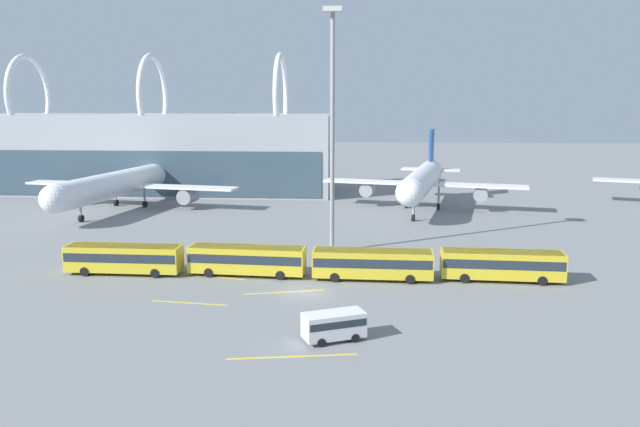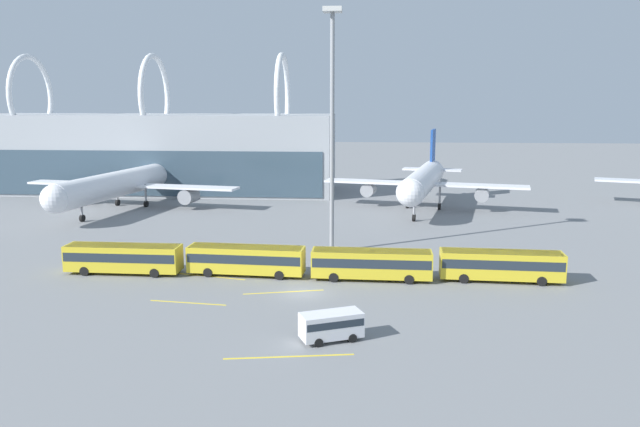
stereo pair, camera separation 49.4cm
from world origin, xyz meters
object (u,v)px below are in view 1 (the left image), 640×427
at_px(shuttle_bus_2, 372,262).
at_px(airliner_at_gate_near, 128,182).
at_px(shuttle_bus_3, 502,263).
at_px(floodlight_mast, 332,105).
at_px(shuttle_bus_0, 124,257).
at_px(service_van_foreground, 334,324).
at_px(shuttle_bus_1, 247,258).
at_px(airliner_at_gate_far, 423,180).

bearing_deg(shuttle_bus_2, airliner_at_gate_near, 136.13).
distance_m(shuttle_bus_3, floodlight_mast, 27.03).
bearing_deg(floodlight_mast, shuttle_bus_0, -152.04).
relative_size(shuttle_bus_0, service_van_foreground, 2.39).
xyz_separation_m(shuttle_bus_3, floodlight_mast, (-18.33, 11.50, 16.21)).
bearing_deg(shuttle_bus_1, service_van_foreground, -56.48).
distance_m(shuttle_bus_0, shuttle_bus_1, 13.45).
height_order(airliner_at_gate_near, shuttle_bus_0, airliner_at_gate_near).
xyz_separation_m(airliner_at_gate_near, shuttle_bus_2, (42.30, -42.19, -2.63)).
bearing_deg(shuttle_bus_2, service_van_foreground, -99.61).
bearing_deg(shuttle_bus_1, airliner_at_gate_near, 128.41).
bearing_deg(shuttle_bus_0, airliner_at_gate_near, 111.15).
bearing_deg(airliner_at_gate_near, airliner_at_gate_far, 100.75).
bearing_deg(floodlight_mast, airliner_at_gate_far, 66.03).
relative_size(airliner_at_gate_near, shuttle_bus_2, 3.39).
relative_size(airliner_at_gate_near, service_van_foreground, 8.11).
bearing_deg(shuttle_bus_3, service_van_foreground, -130.75).
height_order(airliner_at_gate_far, shuttle_bus_2, airliner_at_gate_far).
bearing_deg(airliner_at_gate_near, shuttle_bus_3, 62.72).
bearing_deg(shuttle_bus_1, airliner_at_gate_far, 65.79).
xyz_separation_m(shuttle_bus_1, shuttle_bus_2, (13.44, -0.69, 0.00)).
distance_m(airliner_at_gate_far, shuttle_bus_2, 44.36).
xyz_separation_m(airliner_at_gate_near, shuttle_bus_1, (28.86, -41.50, -2.63)).
height_order(shuttle_bus_2, service_van_foreground, shuttle_bus_2).
bearing_deg(shuttle_bus_3, shuttle_bus_2, -175.11).
relative_size(shuttle_bus_1, floodlight_mast, 0.43).
relative_size(airliner_at_gate_far, shuttle_bus_3, 2.75).
bearing_deg(airliner_at_gate_near, service_van_foreground, 42.90).
distance_m(airliner_at_gate_near, shuttle_bus_2, 59.80).
bearing_deg(shuttle_bus_0, service_van_foreground, -35.43).
distance_m(airliner_at_gate_near, shuttle_bus_3, 69.65).
height_order(airliner_at_gate_near, shuttle_bus_2, airliner_at_gate_near).
bearing_deg(shuttle_bus_3, airliner_at_gate_far, 98.57).
relative_size(shuttle_bus_0, shuttle_bus_2, 1.00).
bearing_deg(airliner_at_gate_far, shuttle_bus_2, 0.26).
height_order(shuttle_bus_1, shuttle_bus_3, same).
bearing_deg(shuttle_bus_3, airliner_at_gate_near, 145.90).
xyz_separation_m(shuttle_bus_0, shuttle_bus_3, (40.33, 0.18, 0.00)).
bearing_deg(airliner_at_gate_far, shuttle_bus_3, 17.93).
height_order(airliner_at_gate_far, shuttle_bus_3, airliner_at_gate_far).
height_order(shuttle_bus_2, floodlight_mast, floodlight_mast).
bearing_deg(floodlight_mast, service_van_foreground, -86.72).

